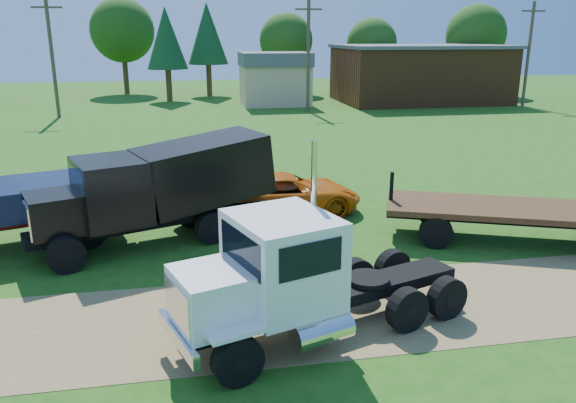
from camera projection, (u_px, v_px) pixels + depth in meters
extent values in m
plane|color=#1A5211|center=(376.00, 307.00, 13.55)|extent=(140.00, 140.00, 0.00)
cube|color=brown|center=(376.00, 307.00, 13.54)|extent=(120.00, 4.20, 0.01)
cube|color=black|center=(328.00, 298.00, 12.43)|extent=(6.74, 3.02, 0.27)
cylinder|color=black|center=(238.00, 361.00, 10.45)|extent=(1.05, 0.62, 1.00)
cylinder|color=black|center=(238.00, 361.00, 10.45)|extent=(0.44, 0.43, 0.35)
cylinder|color=black|center=(200.00, 317.00, 12.07)|extent=(1.05, 0.62, 1.00)
cylinder|color=black|center=(200.00, 317.00, 12.07)|extent=(0.44, 0.43, 0.35)
cylinder|color=black|center=(407.00, 310.00, 12.36)|extent=(1.05, 0.62, 1.00)
cylinder|color=black|center=(407.00, 310.00, 12.36)|extent=(0.44, 0.43, 0.35)
cylinder|color=black|center=(355.00, 278.00, 13.99)|extent=(1.05, 0.62, 1.00)
cylinder|color=black|center=(355.00, 278.00, 13.99)|extent=(0.44, 0.43, 0.35)
cylinder|color=black|center=(447.00, 298.00, 12.92)|extent=(1.05, 0.62, 1.00)
cylinder|color=black|center=(447.00, 298.00, 12.92)|extent=(0.44, 0.43, 0.35)
cylinder|color=black|center=(392.00, 268.00, 14.54)|extent=(1.05, 0.62, 1.00)
cylinder|color=black|center=(392.00, 268.00, 14.54)|extent=(0.44, 0.43, 0.35)
cube|color=white|center=(218.00, 295.00, 11.02)|extent=(2.05, 1.99, 1.09)
cube|color=silver|center=(178.00, 307.00, 10.65)|extent=(0.51, 1.31, 0.91)
cube|color=silver|center=(178.00, 337.00, 10.81)|extent=(0.80, 2.02, 0.27)
cube|color=white|center=(283.00, 260.00, 11.57)|extent=(2.51, 2.68, 1.91)
cube|color=black|center=(241.00, 250.00, 11.01)|extent=(0.63, 1.74, 0.77)
cube|color=black|center=(311.00, 259.00, 10.53)|extent=(1.30, 0.47, 0.68)
cube|color=black|center=(259.00, 226.00, 12.37)|extent=(1.30, 0.47, 0.68)
cube|color=white|center=(237.00, 332.00, 10.28)|extent=(1.17, 0.74, 0.09)
cube|color=white|center=(199.00, 292.00, 11.90)|extent=(1.17, 0.74, 0.09)
cylinder|color=silver|center=(322.00, 332.00, 11.20)|extent=(1.38, 0.93, 0.55)
cylinder|color=silver|center=(313.00, 234.00, 12.41)|extent=(0.16, 0.16, 4.18)
cylinder|color=black|center=(368.00, 279.00, 12.88)|extent=(1.27, 1.27, 0.11)
cube|color=black|center=(154.00, 220.00, 17.52)|extent=(7.39, 3.57, 0.28)
cylinder|color=black|center=(66.00, 255.00, 15.37)|extent=(1.09, 0.68, 1.04)
cylinder|color=black|center=(66.00, 255.00, 15.37)|extent=(0.46, 0.46, 0.36)
cylinder|color=black|center=(53.00, 234.00, 16.99)|extent=(1.09, 0.68, 1.04)
cylinder|color=black|center=(53.00, 234.00, 16.99)|extent=(0.46, 0.46, 0.36)
cylinder|color=black|center=(212.00, 228.00, 17.53)|extent=(1.09, 0.68, 1.04)
cylinder|color=black|center=(212.00, 228.00, 17.53)|extent=(0.46, 0.46, 0.36)
cylinder|color=black|center=(188.00, 211.00, 19.15)|extent=(1.09, 0.68, 1.04)
cylinder|color=black|center=(188.00, 211.00, 19.15)|extent=(0.46, 0.46, 0.36)
cylinder|color=black|center=(247.00, 221.00, 18.14)|extent=(1.09, 0.68, 1.04)
cylinder|color=black|center=(247.00, 221.00, 18.14)|extent=(0.46, 0.46, 0.36)
cylinder|color=black|center=(221.00, 206.00, 19.76)|extent=(1.09, 0.68, 1.04)
cylinder|color=black|center=(221.00, 206.00, 19.76)|extent=(0.46, 0.46, 0.36)
cube|color=black|center=(59.00, 212.00, 15.95)|extent=(2.16, 2.10, 1.13)
cube|color=silver|center=(27.00, 219.00, 15.54)|extent=(0.58, 1.35, 0.94)
cube|color=black|center=(111.00, 191.00, 16.58)|extent=(2.57, 2.79, 1.89)
cube|color=black|center=(77.00, 181.00, 16.00)|extent=(0.72, 1.78, 0.75)
cube|color=black|center=(203.00, 171.00, 17.97)|extent=(4.67, 3.59, 2.29)
cylinder|color=black|center=(87.00, 229.00, 17.13)|extent=(1.31, 0.76, 1.25)
cylinder|color=black|center=(87.00, 229.00, 17.13)|extent=(0.55, 0.53, 0.44)
cylinder|color=black|center=(75.00, 208.00, 19.14)|extent=(1.31, 0.76, 1.25)
cylinder|color=black|center=(75.00, 208.00, 19.14)|extent=(0.55, 0.53, 0.44)
cube|color=black|center=(51.00, 194.00, 17.51)|extent=(4.59, 3.71, 0.91)
imported|color=#CE6009|center=(287.00, 194.00, 20.41)|extent=(5.45, 2.73, 1.48)
cube|color=#392512|center=(519.00, 210.00, 17.52)|extent=(8.44, 5.29, 0.18)
cube|color=black|center=(518.00, 217.00, 17.60)|extent=(7.91, 3.97, 0.25)
cylinder|color=black|center=(436.00, 232.00, 17.17)|extent=(1.05, 0.66, 1.01)
cylinder|color=black|center=(433.00, 211.00, 19.17)|extent=(1.05, 0.66, 1.01)
cube|color=black|center=(392.00, 187.00, 18.13)|extent=(0.16, 0.16, 1.01)
imported|color=#999999|center=(211.00, 206.00, 18.88)|extent=(0.88, 0.77, 1.54)
cube|color=brown|center=(419.00, 75.00, 53.63)|extent=(15.00, 10.00, 5.00)
cube|color=#525357|center=(421.00, 46.00, 52.87)|extent=(15.40, 10.40, 0.30)
cube|color=tan|center=(275.00, 85.00, 51.39)|extent=(6.00, 5.00, 3.60)
cube|color=#525357|center=(275.00, 59.00, 50.73)|extent=(6.20, 5.40, 1.20)
cylinder|color=#493729|center=(52.00, 58.00, 42.77)|extent=(0.28, 0.28, 9.00)
cube|color=#493729|center=(46.00, 7.00, 41.71)|extent=(2.20, 0.14, 0.14)
cylinder|color=#493729|center=(308.00, 57.00, 46.26)|extent=(0.28, 0.28, 9.00)
cube|color=#493729|center=(309.00, 9.00, 45.19)|extent=(2.20, 0.14, 0.14)
cylinder|color=#493729|center=(528.00, 55.00, 49.74)|extent=(0.28, 0.28, 9.00)
cube|color=#493729|center=(533.00, 11.00, 48.67)|extent=(2.20, 0.14, 0.14)
cylinder|color=#3D2E19|center=(126.00, 77.00, 61.16)|extent=(0.56, 0.56, 3.57)
sphere|color=#144210|center=(122.00, 30.00, 59.77)|extent=(6.73, 6.73, 6.73)
cylinder|color=#3D2E19|center=(209.00, 80.00, 58.93)|extent=(0.56, 0.56, 3.30)
cone|color=#0F3513|center=(207.00, 33.00, 57.58)|extent=(4.15, 4.15, 6.14)
cylinder|color=#3D2E19|center=(286.00, 79.00, 61.32)|extent=(0.56, 0.56, 3.03)
sphere|color=#144210|center=(286.00, 40.00, 60.13)|extent=(5.72, 5.72, 5.72)
cylinder|color=#3D2E19|center=(370.00, 80.00, 61.63)|extent=(0.56, 0.56, 2.85)
sphere|color=#144210|center=(372.00, 43.00, 60.52)|extent=(5.38, 5.38, 5.38)
cylinder|color=#3D2E19|center=(472.00, 78.00, 61.04)|extent=(0.56, 0.56, 3.34)
sphere|color=#144210|center=(476.00, 35.00, 59.73)|extent=(6.30, 6.30, 6.30)
cylinder|color=#3D2E19|center=(169.00, 85.00, 54.44)|extent=(0.56, 0.56, 3.09)
cone|color=#0F3513|center=(166.00, 38.00, 53.18)|extent=(3.88, 3.88, 5.74)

